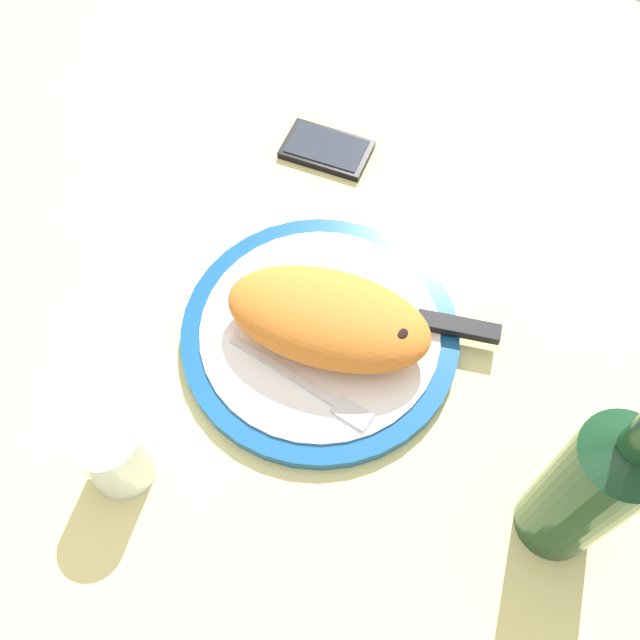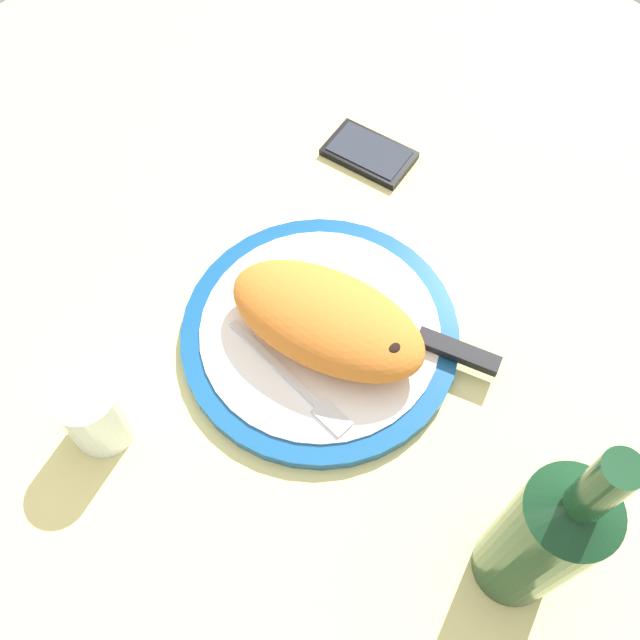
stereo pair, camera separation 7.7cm
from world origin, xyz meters
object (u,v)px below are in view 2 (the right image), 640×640
(smartphone, at_px, (369,153))
(fork, at_px, (298,385))
(plate, at_px, (320,333))
(knife, at_px, (426,340))
(water_glass, at_px, (96,414))
(calzone, at_px, (326,320))
(wine_bottle, at_px, (543,538))

(smartphone, bearing_deg, fork, -60.03)
(plate, xyz_separation_m, fork, (0.03, -0.07, 0.01))
(plate, xyz_separation_m, knife, (0.09, 0.07, 0.01))
(knife, bearing_deg, water_glass, -120.11)
(plate, distance_m, smartphone, 0.28)
(knife, bearing_deg, plate, -143.24)
(calzone, xyz_separation_m, wine_bottle, (0.29, -0.05, 0.06))
(plate, xyz_separation_m, smartphone, (-0.14, 0.24, -0.00))
(calzone, distance_m, knife, 0.11)
(plate, height_order, wine_bottle, wine_bottle)
(plate, bearing_deg, smartphone, 121.13)
(fork, distance_m, wine_bottle, 0.29)
(smartphone, bearing_deg, water_glass, -82.81)
(calzone, bearing_deg, fork, -71.97)
(wine_bottle, bearing_deg, calzone, 170.56)
(fork, distance_m, knife, 0.15)
(calzone, xyz_separation_m, water_glass, (-0.09, -0.23, -0.01))
(knife, xyz_separation_m, smartphone, (-0.24, 0.17, -0.02))
(calzone, distance_m, water_glass, 0.25)
(calzone, height_order, fork, calzone)
(calzone, distance_m, fork, 0.07)
(calzone, distance_m, smartphone, 0.29)
(smartphone, relative_size, wine_bottle, 0.42)
(calzone, relative_size, wine_bottle, 0.83)
(knife, height_order, wine_bottle, wine_bottle)
(calzone, relative_size, smartphone, 1.99)
(calzone, bearing_deg, knife, 40.39)
(knife, bearing_deg, fork, -114.69)
(calzone, bearing_deg, plate, 174.50)
(water_glass, bearing_deg, knife, 59.89)
(fork, distance_m, water_glass, 0.21)
(smartphone, xyz_separation_m, water_glass, (0.06, -0.47, 0.03))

